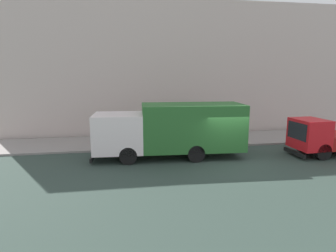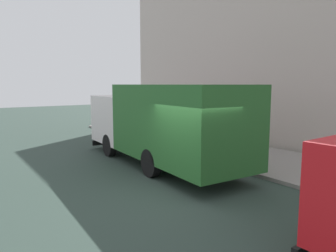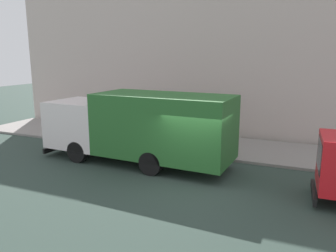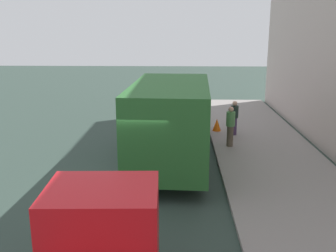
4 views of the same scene
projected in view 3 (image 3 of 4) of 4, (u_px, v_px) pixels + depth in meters
ground at (193, 182)px, 12.39m from camera, size 80.00×80.00×0.00m
sidewalk at (225, 147)px, 16.95m from camera, size 4.16×30.00×0.12m
building_facade at (239, 45)px, 18.20m from camera, size 0.50×30.00×10.41m
large_utility_truck at (139, 125)px, 14.34m from camera, size 2.97×8.72×3.10m
pedestrian_walking at (138, 128)px, 17.11m from camera, size 0.43×0.43×1.68m
pedestrian_standing at (113, 124)px, 18.16m from camera, size 0.50×0.50×1.59m
traffic_cone_orange at (95, 136)px, 17.89m from camera, size 0.41×0.41×0.58m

